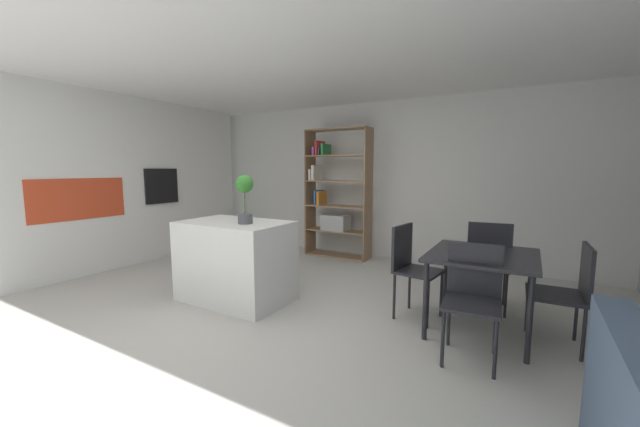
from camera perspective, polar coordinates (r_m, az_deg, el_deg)
ground_plane at (r=3.96m, az=-9.78°, el=-15.33°), size 10.16×10.16×0.00m
ceiling_slab at (r=3.84m, az=-10.67°, el=24.30°), size 7.38×6.11×0.06m
back_partition at (r=6.29m, az=8.01°, el=5.22°), size 7.38×0.06×2.62m
tall_cabinet_run_left at (r=6.33m, az=-33.67°, el=4.12°), size 0.66×5.51×2.62m
cabinet_niche_splashback at (r=5.95m, az=-33.86°, el=1.90°), size 0.01×1.24×0.57m
built_in_oven at (r=6.59m, az=-23.80°, el=4.04°), size 0.06×0.60×0.58m
kitchen_island at (r=4.27m, az=-13.21°, el=-7.34°), size 1.22×0.78×0.91m
potted_plant_on_island at (r=3.96m, az=-11.85°, el=3.05°), size 0.19×0.19×0.53m
open_bookshelf at (r=6.18m, az=2.34°, el=2.52°), size 1.13×0.35×2.17m
dining_table at (r=3.64m, az=24.32°, el=-6.96°), size 0.91×1.00×0.74m
dining_chair_near at (r=3.18m, az=23.06°, el=-11.21°), size 0.45×0.48×0.90m
dining_chair_island_side at (r=3.80m, az=14.12°, el=-7.45°), size 0.46×0.47×0.94m
dining_chair_far at (r=4.16m, az=25.13°, el=-6.59°), size 0.45×0.49×0.97m
dining_chair_window_side at (r=3.68m, az=34.84°, el=-9.53°), size 0.45×0.47×0.89m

